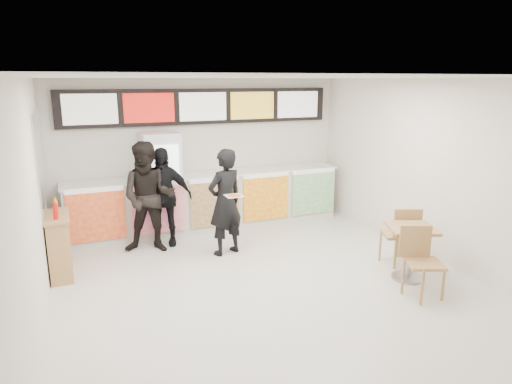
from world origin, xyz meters
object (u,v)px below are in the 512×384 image
drinks_fridge (162,184)px  customer_mid (162,197)px  customer_left (149,198)px  cafe_table (410,243)px  service_counter (209,201)px  condiment_ledge (60,245)px  customer_main (225,202)px

drinks_fridge → customer_mid: bearing=-101.8°
customer_left → customer_mid: customer_left is taller
cafe_table → drinks_fridge: bearing=153.0°
service_counter → customer_left: size_ratio=2.84×
service_counter → condiment_ledge: 3.13m
condiment_ledge → cafe_table: bearing=-24.1°
customer_main → condiment_ledge: bearing=-20.5°
drinks_fridge → cafe_table: bearing=-49.8°
drinks_fridge → customer_mid: drinks_fridge is taller
customer_left → cafe_table: 4.37m
customer_left → customer_mid: (0.28, 0.26, -0.07)m
drinks_fridge → cafe_table: 4.67m
customer_left → drinks_fridge: bearing=84.8°
service_counter → drinks_fridge: size_ratio=2.78×
drinks_fridge → customer_main: size_ratio=1.08×
customer_mid → condiment_ledge: customer_mid is taller
drinks_fridge → cafe_table: (3.00, -3.56, -0.42)m
customer_left → customer_main: bearing=-7.8°
cafe_table → condiment_ledge: size_ratio=1.48×
drinks_fridge → customer_main: bearing=-62.4°
customer_mid → condiment_ledge: size_ratio=1.55×
customer_mid → condiment_ledge: 1.97m
customer_main → customer_left: bearing=-46.2°
customer_left → customer_mid: size_ratio=1.08×
drinks_fridge → customer_main: 1.68m
service_counter → condiment_ledge: bearing=-154.3°
drinks_fridge → customer_left: drinks_fridge is taller
cafe_table → condiment_ledge: bearing=178.8°
customer_main → customer_mid: size_ratio=1.03×
customer_mid → cafe_table: (3.12, -2.97, -0.33)m
service_counter → customer_mid: (-1.06, -0.57, 0.33)m
drinks_fridge → customer_main: drinks_fridge is taller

